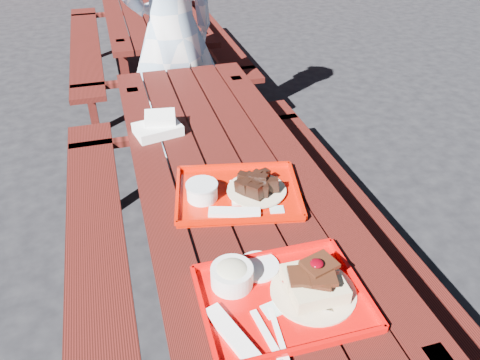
{
  "coord_description": "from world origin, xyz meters",
  "views": [
    {
      "loc": [
        -0.4,
        -1.53,
        1.81
      ],
      "look_at": [
        0.0,
        -0.15,
        0.82
      ],
      "focal_mm": 35.0,
      "sensor_mm": 36.0,
      "label": 1
    }
  ],
  "objects_px": {
    "picnic_table_far": "(149,25)",
    "near_tray": "(280,287)",
    "far_tray": "(236,192)",
    "person": "(172,33)",
    "picnic_table_near": "(230,210)"
  },
  "relations": [
    {
      "from": "picnic_table_near",
      "to": "far_tray",
      "type": "bearing_deg",
      "value": -96.84
    },
    {
      "from": "picnic_table_far",
      "to": "person",
      "type": "relative_size",
      "value": 1.32
    },
    {
      "from": "person",
      "to": "near_tray",
      "type": "bearing_deg",
      "value": 68.33
    },
    {
      "from": "far_tray",
      "to": "near_tray",
      "type": "bearing_deg",
      "value": -90.89
    },
    {
      "from": "picnic_table_far",
      "to": "person",
      "type": "distance_m",
      "value": 1.47
    },
    {
      "from": "near_tray",
      "to": "far_tray",
      "type": "relative_size",
      "value": 0.91
    },
    {
      "from": "picnic_table_far",
      "to": "far_tray",
      "type": "distance_m",
      "value": 2.97
    },
    {
      "from": "person",
      "to": "picnic_table_near",
      "type": "bearing_deg",
      "value": 69.05
    },
    {
      "from": "near_tray",
      "to": "picnic_table_near",
      "type": "bearing_deg",
      "value": 87.69
    },
    {
      "from": "picnic_table_near",
      "to": "picnic_table_far",
      "type": "distance_m",
      "value": 2.8
    },
    {
      "from": "far_tray",
      "to": "picnic_table_far",
      "type": "bearing_deg",
      "value": 89.63
    },
    {
      "from": "far_tray",
      "to": "person",
      "type": "bearing_deg",
      "value": 89.21
    },
    {
      "from": "picnic_table_far",
      "to": "person",
      "type": "bearing_deg",
      "value": -89.91
    },
    {
      "from": "picnic_table_far",
      "to": "near_tray",
      "type": "relative_size",
      "value": 4.99
    },
    {
      "from": "picnic_table_far",
      "to": "near_tray",
      "type": "xyz_separation_m",
      "value": [
        -0.03,
        -3.46,
        0.23
      ]
    }
  ]
}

